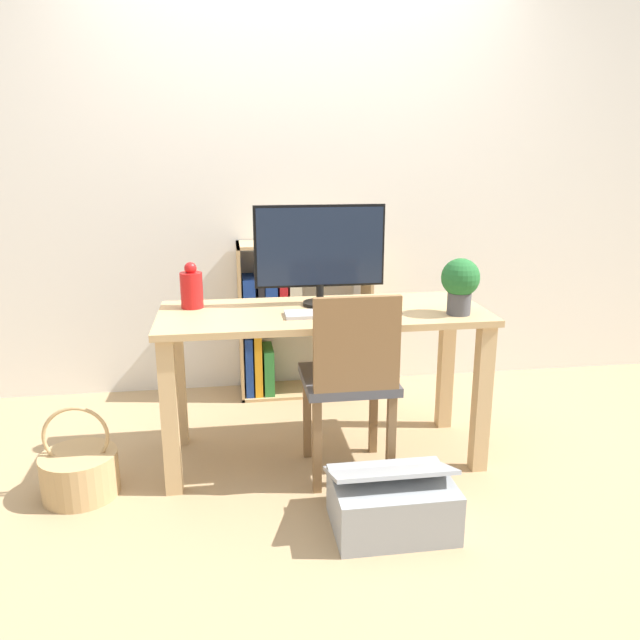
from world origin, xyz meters
name	(u,v)px	position (x,y,z in m)	size (l,w,h in m)	color
ground_plane	(323,455)	(0.00, 0.00, 0.00)	(10.00, 10.00, 0.00)	tan
wall_back	(297,173)	(0.00, 1.02, 1.30)	(8.00, 0.05, 2.60)	silver
desk	(323,340)	(0.00, 0.00, 0.59)	(1.49, 0.59, 0.73)	tan
monitor	(320,249)	(0.00, 0.10, 0.99)	(0.61, 0.16, 0.47)	black
keyboard	(319,314)	(-0.03, -0.09, 0.73)	(0.30, 0.13, 0.02)	#B2B2B7
vase	(192,288)	(-0.59, 0.14, 0.82)	(0.10, 0.10, 0.21)	red
potted_plant	(460,282)	(0.59, -0.16, 0.87)	(0.17, 0.17, 0.25)	#4C4C51
chair	(351,377)	(0.08, -0.23, 0.48)	(0.40, 0.40, 0.87)	#4C4C51
bookshelf	(282,319)	(-0.12, 0.84, 0.46)	(0.78, 0.28, 0.92)	tan
basket	(80,472)	(-1.08, -0.20, 0.10)	(0.32, 0.32, 0.41)	tan
storage_box	(392,501)	(0.17, -0.63, 0.11)	(0.47, 0.41, 0.28)	#999EA3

